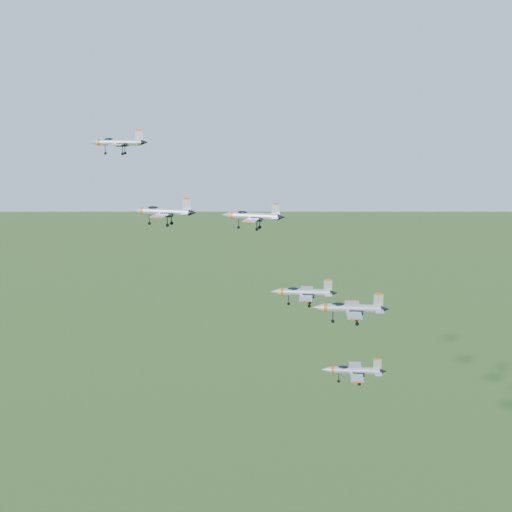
{
  "coord_description": "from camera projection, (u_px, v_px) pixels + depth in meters",
  "views": [
    {
      "loc": [
        10.3,
        -131.57,
        154.57
      ],
      "look_at": [
        6.71,
        -4.46,
        126.5
      ],
      "focal_mm": 50.0,
      "sensor_mm": 36.0,
      "label": 1
    }
  ],
  "objects": [
    {
      "name": "jet_left_low",
      "position": [
        303.0,
        292.0,
        142.14
      ],
      "size": [
        13.45,
        11.12,
        3.6
      ],
      "rotation": [
        0.0,
        0.0,
        -0.06
      ],
      "color": "#AEB2BB"
    },
    {
      "name": "jet_lead",
      "position": [
        118.0,
        142.0,
        142.84
      ],
      "size": [
        12.04,
        9.9,
        3.23
      ],
      "rotation": [
        0.0,
        0.0,
        -0.02
      ],
      "color": "#AEB2BB"
    },
    {
      "name": "jet_right_high",
      "position": [
        252.0,
        216.0,
        113.57
      ],
      "size": [
        10.51,
        8.85,
        2.83
      ],
      "rotation": [
        0.0,
        0.0,
        -0.21
      ],
      "color": "#AEB2BB"
    },
    {
      "name": "jet_left_high",
      "position": [
        163.0,
        211.0,
        130.79
      ],
      "size": [
        12.65,
        10.64,
        3.4
      ],
      "rotation": [
        0.0,
        0.0,
        -0.2
      ],
      "color": "#AEB2BB"
    },
    {
      "name": "jet_right_low",
      "position": [
        350.0,
        308.0,
        119.78
      ],
      "size": [
        12.97,
        10.7,
        3.47
      ],
      "rotation": [
        0.0,
        0.0,
        -0.05
      ],
      "color": "#AEB2BB"
    },
    {
      "name": "jet_trail",
      "position": [
        353.0,
        370.0,
        132.42
      ],
      "size": [
        12.17,
        10.05,
        3.25
      ],
      "rotation": [
        0.0,
        0.0,
        -0.06
      ],
      "color": "#AEB2BB"
    }
  ]
}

